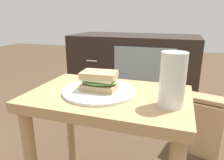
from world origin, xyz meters
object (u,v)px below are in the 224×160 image
at_px(sandwich_front, 99,81).
at_px(paper_bag, 203,124).
at_px(plate, 99,91).
at_px(beer_glass, 172,81).
at_px(tv_cabinet, 134,71).

relative_size(sandwich_front, paper_bag, 0.41).
relative_size(plate, beer_glass, 1.59).
relative_size(tv_cabinet, sandwich_front, 7.32).
xyz_separation_m(tv_cabinet, plate, (0.08, -0.95, 0.17)).
height_order(plate, sandwich_front, sandwich_front).
xyz_separation_m(tv_cabinet, paper_bag, (0.50, -0.48, -0.13)).
xyz_separation_m(plate, beer_glass, (0.25, -0.04, 0.07)).
bearing_deg(tv_cabinet, sandwich_front, -85.09).
bearing_deg(tv_cabinet, paper_bag, -43.81).
bearing_deg(sandwich_front, beer_glass, -9.24).
distance_m(tv_cabinet, beer_glass, 1.07).
distance_m(plate, paper_bag, 0.70).
height_order(plate, paper_bag, plate).
height_order(sandwich_front, beer_glass, beer_glass).
distance_m(plate, beer_glass, 0.26).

